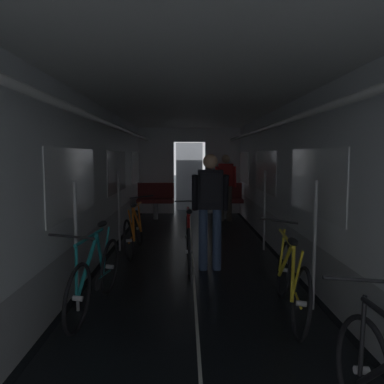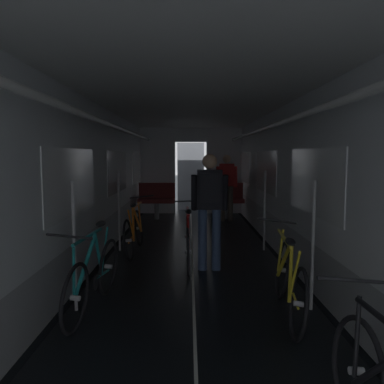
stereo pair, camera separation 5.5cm
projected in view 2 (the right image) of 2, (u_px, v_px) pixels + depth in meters
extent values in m
cube|color=black|center=(91.00, 276.00, 5.24)|extent=(0.08, 11.50, 0.01)
cube|color=black|center=(294.00, 276.00, 5.27)|extent=(0.08, 11.50, 0.01)
cube|color=beige|center=(193.00, 276.00, 5.26)|extent=(0.03, 11.27, 0.00)
cube|color=#9EA0A5|center=(83.00, 255.00, 5.21)|extent=(0.12, 11.50, 0.60)
cube|color=silver|center=(80.00, 166.00, 5.10)|extent=(0.12, 11.50, 1.85)
cube|color=white|center=(73.00, 182.00, 4.54)|extent=(0.02, 1.90, 0.80)
cube|color=white|center=(118.00, 172.00, 7.40)|extent=(0.02, 1.90, 0.80)
cube|color=white|center=(137.00, 167.00, 10.27)|extent=(0.02, 1.90, 0.80)
cube|color=yellow|center=(87.00, 179.00, 5.18)|extent=(0.01, 0.20, 0.28)
cylinder|color=white|center=(105.00, 123.00, 5.05)|extent=(0.07, 11.04, 0.07)
cylinder|color=#B7BABF|center=(74.00, 247.00, 4.03)|extent=(0.04, 0.04, 1.40)
cylinder|color=#B7BABF|center=(119.00, 211.00, 6.62)|extent=(0.04, 0.04, 1.40)
cube|color=#9EA0A5|center=(302.00, 255.00, 5.24)|extent=(0.12, 11.50, 0.60)
cube|color=silver|center=(305.00, 166.00, 5.12)|extent=(0.12, 11.50, 1.85)
cube|color=white|center=(313.00, 182.00, 4.57)|extent=(0.02, 1.90, 0.80)
cube|color=white|center=(265.00, 172.00, 7.43)|extent=(0.02, 1.90, 0.80)
cube|color=white|center=(244.00, 167.00, 10.29)|extent=(0.02, 1.90, 0.80)
cube|color=yellow|center=(297.00, 178.00, 5.28)|extent=(0.01, 0.20, 0.28)
cylinder|color=white|center=(281.00, 123.00, 5.06)|extent=(0.07, 11.04, 0.07)
cylinder|color=#B7BABF|center=(313.00, 246.00, 4.05)|extent=(0.04, 0.04, 1.40)
cylinder|color=#B7BABF|center=(265.00, 211.00, 6.64)|extent=(0.04, 0.04, 1.40)
cube|color=silver|center=(158.00, 171.00, 10.91)|extent=(1.00, 0.12, 2.45)
cube|color=silver|center=(224.00, 171.00, 10.93)|extent=(1.00, 0.12, 2.45)
cube|color=silver|center=(191.00, 135.00, 10.82)|extent=(0.90, 0.12, 0.40)
cube|color=#4C4F54|center=(191.00, 176.00, 11.64)|extent=(0.81, 0.04, 2.05)
cube|color=silver|center=(193.00, 91.00, 5.02)|extent=(3.14, 11.62, 0.12)
cylinder|color=gray|center=(157.00, 211.00, 9.96)|extent=(0.12, 0.12, 0.44)
cube|color=maroon|center=(157.00, 201.00, 9.93)|extent=(0.96, 0.44, 0.10)
cube|color=maroon|center=(157.00, 190.00, 10.09)|extent=(0.96, 0.08, 0.40)
torus|color=gray|center=(141.00, 183.00, 10.10)|extent=(0.14, 0.14, 0.02)
cylinder|color=gray|center=(225.00, 211.00, 9.97)|extent=(0.12, 0.12, 0.44)
cube|color=maroon|center=(225.00, 201.00, 9.94)|extent=(0.96, 0.44, 0.10)
cube|color=maroon|center=(225.00, 190.00, 10.11)|extent=(0.96, 0.08, 0.40)
torus|color=gray|center=(209.00, 183.00, 10.12)|extent=(0.14, 0.14, 0.02)
torus|color=black|center=(298.00, 304.00, 3.42)|extent=(0.18, 0.68, 0.67)
cylinder|color=#B2B2B7|center=(298.00, 304.00, 3.42)|extent=(0.10, 0.06, 0.06)
torus|color=black|center=(282.00, 270.00, 4.43)|extent=(0.18, 0.68, 0.67)
cylinder|color=#B2B2B7|center=(282.00, 270.00, 4.43)|extent=(0.10, 0.06, 0.06)
cylinder|color=yellow|center=(284.00, 259.00, 4.10)|extent=(0.06, 0.55, 0.56)
cylinder|color=yellow|center=(291.00, 270.00, 3.70)|extent=(0.13, 0.34, 0.55)
cylinder|color=yellow|center=(284.00, 238.00, 3.93)|extent=(0.12, 0.82, 0.04)
cylinder|color=yellow|center=(295.00, 275.00, 3.47)|extent=(0.07, 0.17, 0.49)
cylinder|color=yellow|center=(294.00, 297.00, 3.65)|extent=(0.08, 0.45, 0.07)
cylinder|color=yellow|center=(281.00, 250.00, 4.38)|extent=(0.09, 0.08, 0.49)
cylinder|color=black|center=(291.00, 291.00, 3.87)|extent=(0.05, 0.17, 0.17)
ellipsoid|color=black|center=(290.00, 242.00, 3.50)|extent=(0.12, 0.25, 0.07)
cylinder|color=black|center=(277.00, 221.00, 4.37)|extent=(0.44, 0.07, 0.08)
torus|color=black|center=(108.00, 266.00, 4.57)|extent=(0.15, 0.68, 0.67)
cylinder|color=#B2B2B7|center=(108.00, 266.00, 4.57)|extent=(0.10, 0.06, 0.06)
torus|color=black|center=(75.00, 298.00, 3.56)|extent=(0.15, 0.68, 0.67)
cylinder|color=#B2B2B7|center=(75.00, 298.00, 3.56)|extent=(0.10, 0.06, 0.06)
cylinder|color=teal|center=(85.00, 265.00, 3.85)|extent=(0.13, 0.54, 0.56)
cylinder|color=teal|center=(99.00, 255.00, 4.26)|extent=(0.05, 0.35, 0.55)
cylinder|color=teal|center=(88.00, 237.00, 3.98)|extent=(0.11, 0.82, 0.04)
cylinder|color=teal|center=(105.00, 248.00, 4.48)|extent=(0.07, 0.16, 0.49)
cylinder|color=teal|center=(103.00, 274.00, 4.35)|extent=(0.06, 0.45, 0.07)
cylinder|color=teal|center=(74.00, 272.00, 3.57)|extent=(0.06, 0.09, 0.49)
cylinder|color=black|center=(96.00, 283.00, 4.13)|extent=(0.04, 0.17, 0.17)
ellipsoid|color=black|center=(101.00, 224.00, 4.40)|extent=(0.12, 0.25, 0.07)
cylinder|color=black|center=(69.00, 237.00, 3.51)|extent=(0.44, 0.07, 0.06)
torus|color=black|center=(129.00, 240.00, 5.98)|extent=(0.13, 0.67, 0.67)
cylinder|color=#B2B2B7|center=(129.00, 240.00, 5.98)|extent=(0.10, 0.05, 0.06)
torus|color=black|center=(139.00, 228.00, 7.00)|extent=(0.13, 0.67, 0.67)
cylinder|color=#B2B2B7|center=(139.00, 228.00, 7.00)|extent=(0.10, 0.05, 0.06)
cylinder|color=orange|center=(137.00, 219.00, 6.66)|extent=(0.12, 0.54, 0.56)
cylinder|color=orange|center=(133.00, 223.00, 6.25)|extent=(0.09, 0.34, 0.55)
cylinder|color=orange|center=(137.00, 205.00, 6.48)|extent=(0.06, 0.82, 0.04)
cylinder|color=orange|center=(131.00, 224.00, 6.03)|extent=(0.08, 0.16, 0.49)
cylinder|color=orange|center=(131.00, 239.00, 6.21)|extent=(0.03, 0.45, 0.07)
cylinder|color=orange|center=(140.00, 215.00, 6.94)|extent=(0.08, 0.09, 0.49)
cylinder|color=black|center=(133.00, 237.00, 6.43)|extent=(0.04, 0.17, 0.17)
ellipsoid|color=black|center=(133.00, 205.00, 6.05)|extent=(0.10, 0.24, 0.07)
cylinder|color=black|center=(142.00, 197.00, 6.93)|extent=(0.44, 0.03, 0.08)
torus|color=black|center=(356.00, 371.00, 2.35)|extent=(0.12, 0.67, 0.67)
cylinder|color=#B2B2B7|center=(356.00, 371.00, 2.35)|extent=(0.10, 0.05, 0.06)
cylinder|color=black|center=(383.00, 365.00, 2.02)|extent=(0.10, 0.54, 0.56)
cylinder|color=black|center=(357.00, 336.00, 2.30)|extent=(0.07, 0.09, 0.49)
cylinder|color=black|center=(353.00, 280.00, 2.28)|extent=(0.44, 0.04, 0.06)
cylinder|color=#384C75|center=(202.00, 239.00, 5.52)|extent=(0.13, 0.13, 0.90)
cylinder|color=#384C75|center=(216.00, 239.00, 5.52)|extent=(0.13, 0.13, 0.90)
cube|color=black|center=(210.00, 189.00, 5.45)|extent=(0.37, 0.23, 0.56)
cylinder|color=black|center=(194.00, 193.00, 5.48)|extent=(0.10, 0.20, 0.53)
cylinder|color=black|center=(225.00, 193.00, 5.47)|extent=(0.10, 0.20, 0.53)
sphere|color=tan|center=(210.00, 161.00, 5.41)|extent=(0.21, 0.21, 0.21)
cube|color=black|center=(210.00, 188.00, 5.28)|extent=(0.28, 0.17, 0.40)
torus|color=black|center=(188.00, 252.00, 5.27)|extent=(0.05, 0.67, 0.67)
cylinder|color=#B2B2B7|center=(188.00, 252.00, 5.27)|extent=(0.09, 0.05, 0.05)
torus|color=black|center=(187.00, 236.00, 6.28)|extent=(0.05, 0.67, 0.67)
cylinder|color=#B2B2B7|center=(187.00, 236.00, 6.28)|extent=(0.09, 0.05, 0.05)
cylinder|color=red|center=(188.00, 227.00, 5.95)|extent=(0.04, 0.54, 0.56)
cylinder|color=red|center=(188.00, 232.00, 5.54)|extent=(0.05, 0.34, 0.55)
cylinder|color=red|center=(188.00, 211.00, 5.77)|extent=(0.04, 0.82, 0.03)
cylinder|color=red|center=(188.00, 233.00, 5.31)|extent=(0.03, 0.16, 0.49)
cylinder|color=red|center=(188.00, 249.00, 5.49)|extent=(0.03, 0.45, 0.07)
cylinder|color=red|center=(188.00, 222.00, 6.23)|extent=(0.04, 0.09, 0.49)
cylinder|color=black|center=(188.00, 247.00, 5.72)|extent=(0.02, 0.17, 0.17)
ellipsoid|color=black|center=(189.00, 212.00, 5.34)|extent=(0.09, 0.24, 0.06)
cylinder|color=black|center=(188.00, 201.00, 6.22)|extent=(0.44, 0.03, 0.03)
cylinder|color=brown|center=(230.00, 203.00, 9.65)|extent=(0.13, 0.13, 0.90)
cylinder|color=brown|center=(223.00, 203.00, 9.65)|extent=(0.13, 0.13, 0.90)
cube|color=red|center=(227.00, 175.00, 9.58)|extent=(0.36, 0.22, 0.56)
cylinder|color=red|center=(235.00, 177.00, 9.57)|extent=(0.09, 0.20, 0.53)
cylinder|color=red|center=(218.00, 177.00, 9.56)|extent=(0.09, 0.20, 0.53)
sphere|color=beige|center=(227.00, 159.00, 9.54)|extent=(0.21, 0.21, 0.21)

